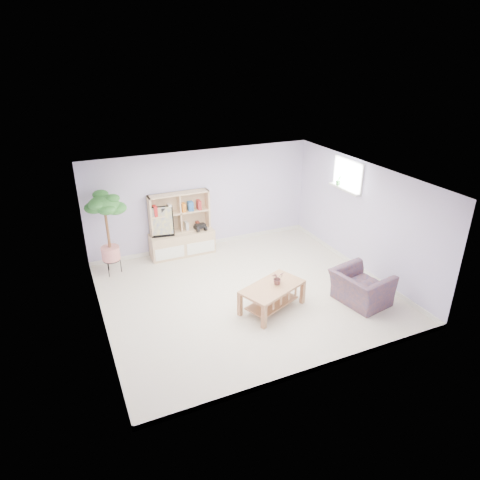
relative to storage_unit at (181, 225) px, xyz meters
name	(u,v)px	position (x,y,z in m)	size (l,w,h in m)	color
floor	(245,293)	(0.62, -2.24, -0.75)	(5.50, 5.00, 0.01)	beige
ceiling	(246,178)	(0.62, -2.24, 1.65)	(5.50, 5.00, 0.01)	silver
walls	(246,239)	(0.62, -2.24, 0.45)	(5.51, 5.01, 2.40)	silver
baseboard	(245,291)	(0.62, -2.24, -0.70)	(5.50, 5.00, 0.10)	silver
window	(348,175)	(3.35, -1.64, 1.25)	(0.10, 0.98, 0.68)	#C4DEFF
window_sill	(345,189)	(3.29, -1.64, 0.93)	(0.14, 1.00, 0.04)	silver
storage_unit	(181,225)	(0.00, 0.00, 0.00)	(1.51, 0.51, 1.51)	#DAAD85
poster	(162,222)	(-0.45, -0.03, 0.17)	(0.51, 0.12, 0.71)	#FFE742
toy_truck	(200,227)	(0.44, -0.06, -0.10)	(0.35, 0.24, 0.18)	black
coffee_table	(272,297)	(0.85, -2.94, -0.51)	(1.21, 0.66, 0.50)	#B26A44
table_plant	(277,278)	(0.97, -2.90, -0.14)	(0.22, 0.19, 0.25)	#1B7021
floor_tree	(108,234)	(-1.68, -0.28, 0.17)	(0.68, 0.68, 1.85)	#2D702A
armchair	(361,285)	(2.52, -3.42, -0.38)	(1.00, 0.87, 0.74)	navy
sill_plant	(339,180)	(3.29, -1.40, 1.06)	(0.12, 0.10, 0.23)	#2D702A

